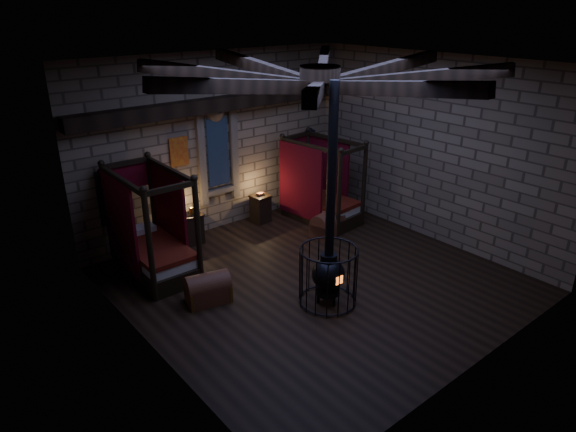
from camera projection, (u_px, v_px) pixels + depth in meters
room at (316, 91)px, 8.95m from camera, size 7.02×7.02×4.29m
bed_left at (153, 248)px, 10.47m from camera, size 1.12×2.09×2.17m
bed_right at (319, 200)px, 13.05m from camera, size 1.23×2.07×2.07m
trunk_left at (208, 289)px, 9.50m from camera, size 0.89×0.68×0.58m
trunk_right at (328, 224)px, 12.25m from camera, size 0.89×0.66×0.59m
nightstand_left at (193, 228)px, 11.78m from camera, size 0.49×0.47×0.88m
nightstand_right at (261, 208)px, 12.92m from camera, size 0.47×0.45×0.77m
stove at (328, 271)px, 9.32m from camera, size 1.07×1.07×4.05m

